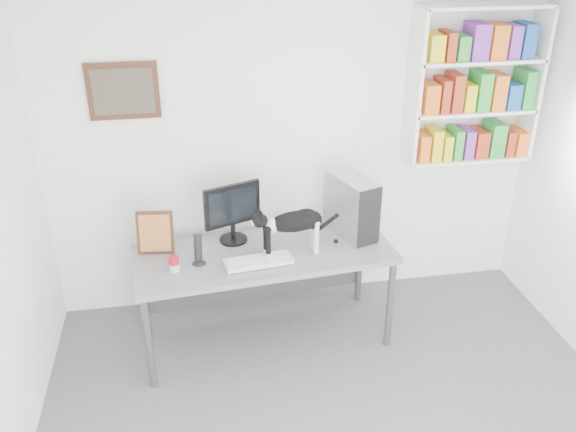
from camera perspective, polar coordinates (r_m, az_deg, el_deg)
The scene contains 11 objects.
room at distance 3.22m, azimuth 7.39°, elevation -6.19°, with size 4.01×4.01×2.70m.
bookshelf at distance 5.12m, azimuth 17.08°, elevation 11.59°, with size 1.03×0.28×1.24m, color white.
wall_art at distance 4.71m, azimuth -15.17°, elevation 11.22°, with size 0.52×0.04×0.42m, color #472516.
desk at distance 4.77m, azimuth -2.15°, elevation -7.55°, with size 1.92×0.75×0.80m, color slate.
monitor at distance 4.62m, azimuth -5.24°, elevation 0.31°, with size 0.45×0.22×0.48m, color black.
keyboard at distance 4.41m, azimuth -2.80°, elevation -4.23°, with size 0.49×0.19×0.04m, color beige.
pc_tower at distance 4.74m, azimuth 5.93°, elevation 0.96°, with size 0.21×0.47×0.47m, color #ACACB0.
speaker at distance 4.40m, azimuth -8.41°, elevation -3.07°, with size 0.10×0.10×0.24m, color black.
leaning_print at distance 4.59m, azimuth -12.33°, elevation -1.44°, with size 0.27×0.11×0.33m, color #472516.
soup_can at distance 4.37m, azimuth -10.62°, elevation -4.43°, with size 0.08×0.08×0.11m, color #B30F1F.
cat at distance 4.44m, azimuth 0.49°, elevation -1.56°, with size 0.59×0.16×0.36m, color black, non-canonical shape.
Camera 1 is at (-0.87, -2.57, 3.08)m, focal length 38.00 mm.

